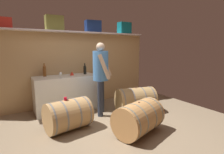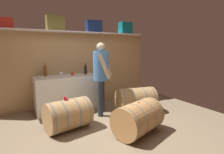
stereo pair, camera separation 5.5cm
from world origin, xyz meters
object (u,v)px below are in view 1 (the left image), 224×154
at_px(toolcase_navy, 93,26).
at_px(red_funnel, 72,73).
at_px(toolcase_teal, 124,28).
at_px(wine_barrel_flank, 138,118).
at_px(work_cabinet, 66,93).
at_px(winemaker_pouring, 101,71).
at_px(wine_bottle_dark, 85,69).
at_px(tasting_cup, 65,99).
at_px(wine_barrel_near, 68,115).
at_px(wine_barrel_far, 136,100).
at_px(wine_bottle_amber, 45,71).
at_px(toolcase_red, 2,23).
at_px(wine_glass, 61,74).
at_px(toolcase_olive, 54,23).

height_order(toolcase_navy, red_funnel, toolcase_navy).
height_order(toolcase_teal, wine_barrel_flank, toolcase_teal).
distance_m(work_cabinet, winemaker_pouring, 1.13).
distance_m(toolcase_navy, wine_bottle_dark, 1.22).
bearing_deg(wine_barrel_flank, tasting_cup, 126.36).
bearing_deg(wine_barrel_near, wine_barrel_far, -5.23).
bearing_deg(wine_bottle_amber, tasting_cup, -84.43).
relative_size(toolcase_red, winemaker_pouring, 0.21).
distance_m(toolcase_navy, wine_barrel_far, 2.31).
bearing_deg(toolcase_navy, tasting_cup, -126.94).
height_order(wine_glass, red_funnel, wine_glass).
distance_m(wine_bottle_dark, red_funnel, 0.38).
relative_size(wine_bottle_amber, tasting_cup, 5.67).
bearing_deg(tasting_cup, wine_barrel_far, 4.39).
height_order(toolcase_red, red_funnel, toolcase_red).
bearing_deg(work_cabinet, tasting_cup, -106.18).
distance_m(toolcase_red, wine_barrel_flank, 3.51).
bearing_deg(wine_bottle_dark, red_funnel, -174.91).
xyz_separation_m(wine_barrel_near, winemaker_pouring, (0.94, 0.44, 0.74)).
bearing_deg(wine_barrel_flank, red_funnel, 89.38).
xyz_separation_m(toolcase_red, wine_bottle_dark, (1.80, -0.18, -1.11)).
xyz_separation_m(red_funnel, tasting_cup, (-0.51, -1.17, -0.30)).
bearing_deg(wine_bottle_dark, wine_glass, -156.38).
relative_size(toolcase_teal, wine_barrel_near, 0.41).
height_order(wine_bottle_dark, winemaker_pouring, winemaker_pouring).
bearing_deg(wine_bottle_amber, red_funnel, -14.25).
height_order(toolcase_navy, wine_barrel_far, toolcase_navy).
relative_size(toolcase_red, wine_barrel_near, 0.40).
distance_m(toolcase_teal, wine_barrel_near, 3.22).
bearing_deg(work_cabinet, toolcase_teal, 7.33).
height_order(toolcase_teal, red_funnel, toolcase_teal).
distance_m(toolcase_navy, toolcase_teal, 1.04).
relative_size(toolcase_navy, tasting_cup, 7.33).
relative_size(wine_glass, wine_barrel_near, 0.16).
relative_size(toolcase_red, wine_bottle_dark, 1.24).
distance_m(toolcase_olive, wine_barrel_far, 2.77).
height_order(wine_bottle_dark, wine_glass, wine_bottle_dark).
bearing_deg(toolcase_red, wine_glass, -28.77).
xyz_separation_m(toolcase_teal, wine_bottle_amber, (-2.39, -0.05, -1.15)).
height_order(toolcase_red, tasting_cup, toolcase_red).
xyz_separation_m(toolcase_navy, red_funnel, (-0.71, -0.21, -1.23)).
bearing_deg(wine_bottle_amber, wine_barrel_far, -32.16).
distance_m(toolcase_teal, wine_barrel_flank, 3.11).
relative_size(toolcase_red, toolcase_teal, 0.96).
height_order(toolcase_navy, work_cabinet, toolcase_navy).
xyz_separation_m(toolcase_olive, toolcase_navy, (1.04, 0.00, -0.02)).
bearing_deg(winemaker_pouring, wine_barrel_flank, 39.09).
distance_m(red_funnel, winemaker_pouring, 0.88).
xyz_separation_m(work_cabinet, red_funnel, (0.18, 0.03, 0.49)).
xyz_separation_m(toolcase_olive, wine_barrel_far, (1.60, -1.25, -1.88)).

